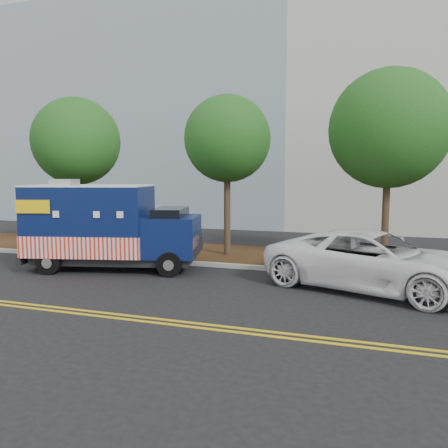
% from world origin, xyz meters
% --- Properties ---
extents(ground, '(120.00, 120.00, 0.00)m').
position_xyz_m(ground, '(0.00, 0.00, 0.00)').
color(ground, black).
rests_on(ground, ground).
extents(curb, '(120.00, 0.18, 0.15)m').
position_xyz_m(curb, '(0.00, 1.40, 0.07)').
color(curb, '#9E9E99').
rests_on(curb, ground).
extents(mulch_strip, '(120.00, 4.00, 0.15)m').
position_xyz_m(mulch_strip, '(0.00, 3.50, 0.07)').
color(mulch_strip, black).
rests_on(mulch_strip, ground).
extents(centerline_near, '(120.00, 0.10, 0.01)m').
position_xyz_m(centerline_near, '(0.00, -4.45, 0.01)').
color(centerline_near, gold).
rests_on(centerline_near, ground).
extents(centerline_far, '(120.00, 0.10, 0.01)m').
position_xyz_m(centerline_far, '(0.00, -4.70, 0.01)').
color(centerline_far, gold).
rests_on(centerline_far, ground).
extents(office_building, '(46.00, 20.00, 30.40)m').
position_xyz_m(office_building, '(2.00, 22.00, 15.20)').
color(office_building, silver).
rests_on(office_building, ground).
extents(tree_a, '(3.75, 3.75, 6.62)m').
position_xyz_m(tree_a, '(-5.48, 3.03, 4.73)').
color(tree_a, '#38281C').
rests_on(tree_a, ground).
extents(tree_b, '(3.36, 3.36, 6.36)m').
position_xyz_m(tree_b, '(1.36, 3.14, 4.67)').
color(tree_b, '#38281C').
rests_on(tree_b, ground).
extents(tree_c, '(4.27, 4.27, 7.07)m').
position_xyz_m(tree_c, '(7.25, 3.81, 4.93)').
color(tree_c, '#38281C').
rests_on(tree_c, ground).
extents(sign_post, '(0.06, 0.06, 2.40)m').
position_xyz_m(sign_post, '(-2.35, 1.60, 1.20)').
color(sign_post, '#473828').
rests_on(sign_post, ground).
extents(food_truck, '(6.30, 3.48, 3.15)m').
position_xyz_m(food_truck, '(-2.04, -0.15, 1.42)').
color(food_truck, black).
rests_on(food_truck, ground).
extents(white_car, '(6.68, 4.63, 1.69)m').
position_xyz_m(white_car, '(6.82, -0.16, 0.85)').
color(white_car, white).
rests_on(white_car, ground).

